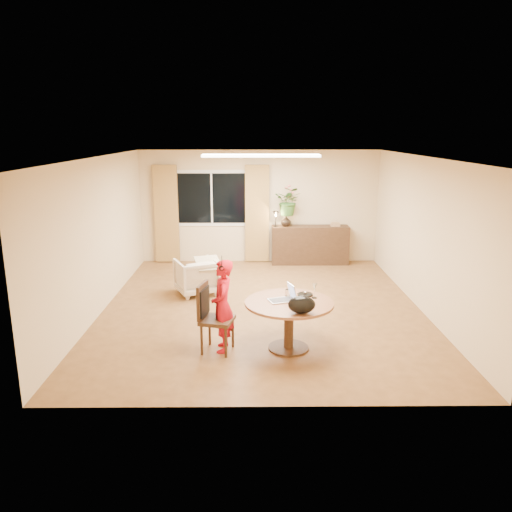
% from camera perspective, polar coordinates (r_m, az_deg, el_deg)
% --- Properties ---
extents(floor, '(6.50, 6.50, 0.00)m').
position_cam_1_polar(floor, '(8.81, 0.68, -5.90)').
color(floor, brown).
rests_on(floor, ground).
extents(ceiling, '(6.50, 6.50, 0.00)m').
position_cam_1_polar(ceiling, '(8.29, 0.73, 11.25)').
color(ceiling, white).
rests_on(ceiling, wall_back).
extents(wall_back, '(5.50, 0.00, 5.50)m').
position_cam_1_polar(wall_back, '(11.65, 0.37, 5.65)').
color(wall_back, '#D2B888').
rests_on(wall_back, floor).
extents(wall_left, '(0.00, 6.50, 6.50)m').
position_cam_1_polar(wall_left, '(8.83, -17.45, 2.27)').
color(wall_left, '#D2B888').
rests_on(wall_left, floor).
extents(wall_right, '(0.00, 6.50, 6.50)m').
position_cam_1_polar(wall_right, '(8.94, 18.62, 2.32)').
color(wall_right, '#D2B888').
rests_on(wall_right, floor).
extents(window, '(1.70, 0.03, 1.30)m').
position_cam_1_polar(window, '(11.64, -5.09, 6.58)').
color(window, white).
rests_on(window, wall_back).
extents(curtain_left, '(0.55, 0.08, 2.25)m').
position_cam_1_polar(curtain_left, '(11.75, -10.21, 4.73)').
color(curtain_left, brown).
rests_on(curtain_left, wall_back).
extents(curtain_right, '(0.55, 0.08, 2.25)m').
position_cam_1_polar(curtain_right, '(11.58, 0.12, 4.82)').
color(curtain_right, brown).
rests_on(curtain_right, wall_back).
extents(ceiling_panel, '(2.20, 0.35, 0.05)m').
position_cam_1_polar(ceiling_panel, '(9.49, 0.57, 11.40)').
color(ceiling_panel, white).
rests_on(ceiling_panel, ceiling).
extents(dining_table, '(1.24, 1.24, 0.71)m').
position_cam_1_polar(dining_table, '(7.03, 3.80, -6.39)').
color(dining_table, brown).
rests_on(dining_table, floor).
extents(dining_chair, '(0.56, 0.53, 0.98)m').
position_cam_1_polar(dining_chair, '(6.99, -4.47, -7.10)').
color(dining_chair, '#311E10').
rests_on(dining_chair, floor).
extents(child, '(0.49, 0.34, 1.31)m').
position_cam_1_polar(child, '(6.96, -3.84, -5.71)').
color(child, red).
rests_on(child, floor).
extents(laptop, '(0.42, 0.34, 0.24)m').
position_cam_1_polar(laptop, '(6.96, 2.91, -4.19)').
color(laptop, '#B7B7BC').
rests_on(laptop, dining_table).
extents(tumbler, '(0.09, 0.09, 0.10)m').
position_cam_1_polar(tumbler, '(7.18, 3.65, -4.22)').
color(tumbler, white).
rests_on(tumbler, dining_table).
extents(wine_glass, '(0.08, 0.08, 0.22)m').
position_cam_1_polar(wine_glass, '(7.12, 6.70, -3.97)').
color(wine_glass, white).
rests_on(wine_glass, dining_table).
extents(pot_lid, '(0.27, 0.27, 0.04)m').
position_cam_1_polar(pot_lid, '(7.26, 5.64, -4.33)').
color(pot_lid, white).
rests_on(pot_lid, dining_table).
extents(handbag, '(0.40, 0.30, 0.24)m').
position_cam_1_polar(handbag, '(6.51, 5.24, -5.57)').
color(handbag, black).
rests_on(handbag, dining_table).
extents(armchair, '(0.95, 0.96, 0.67)m').
position_cam_1_polar(armchair, '(9.53, -6.81, -2.32)').
color(armchair, beige).
rests_on(armchair, floor).
extents(throw, '(0.59, 0.66, 0.03)m').
position_cam_1_polar(throw, '(9.36, -5.50, -0.35)').
color(throw, beige).
rests_on(throw, armchair).
extents(sideboard, '(1.77, 0.43, 0.88)m').
position_cam_1_polar(sideboard, '(11.65, 6.19, 1.28)').
color(sideboard, '#311E10').
rests_on(sideboard, floor).
extents(vase, '(0.29, 0.29, 0.25)m').
position_cam_1_polar(vase, '(11.49, 3.43, 4.03)').
color(vase, black).
rests_on(vase, sideboard).
extents(bouquet, '(0.73, 0.68, 0.66)m').
position_cam_1_polar(bouquet, '(11.42, 3.77, 6.27)').
color(bouquet, '#2D6F29').
rests_on(bouquet, vase).
extents(book_stack, '(0.25, 0.22, 0.09)m').
position_cam_1_polar(book_stack, '(11.64, 9.05, 3.60)').
color(book_stack, '#98734D').
rests_on(book_stack, sideboard).
extents(desk_lamp, '(0.19, 0.19, 0.37)m').
position_cam_1_polar(desk_lamp, '(11.41, 2.27, 4.28)').
color(desk_lamp, black).
rests_on(desk_lamp, sideboard).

